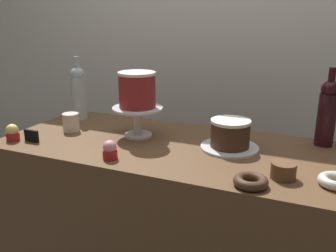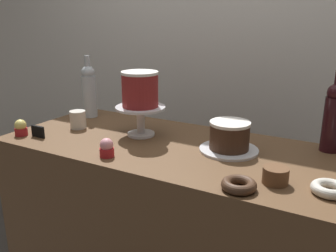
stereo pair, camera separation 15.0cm
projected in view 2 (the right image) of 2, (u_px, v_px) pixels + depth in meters
back_wall at (240, 45)px, 2.17m from camera, size 6.00×0.05×2.60m
display_counter at (168, 240)px, 1.66m from camera, size 1.43×0.64×0.95m
cake_stand_pedestal at (141, 116)px, 1.61m from camera, size 0.22×0.22×0.13m
white_layer_cake at (140, 89)px, 1.58m from camera, size 0.16×0.16×0.16m
silver_serving_platter at (229, 150)px, 1.45m from camera, size 0.24×0.24×0.01m
chocolate_round_cake at (230, 135)px, 1.43m from camera, size 0.16×0.16×0.11m
wine_bottle_clear at (89, 90)px, 1.90m from camera, size 0.08×0.08×0.33m
wine_bottle_dark_red at (333, 116)px, 1.41m from camera, size 0.08×0.08×0.33m
cupcake_strawberry at (107, 148)px, 1.38m from camera, size 0.06×0.06×0.07m
cupcake_lemon at (21, 128)px, 1.63m from camera, size 0.06×0.06×0.07m
donut_sugar at (330, 189)px, 1.09m from camera, size 0.11×0.11×0.03m
donut_chocolate at (239, 185)px, 1.12m from camera, size 0.11×0.11×0.03m
cookie_stack at (276, 175)px, 1.16m from camera, size 0.08×0.08×0.06m
price_sign_chalkboard at (38, 132)px, 1.60m from camera, size 0.07×0.01×0.05m
coffee_cup_ceramic at (78, 120)px, 1.73m from camera, size 0.08×0.08×0.09m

